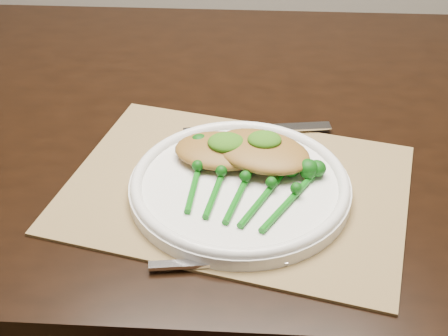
# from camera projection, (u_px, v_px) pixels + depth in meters

# --- Properties ---
(dining_table) EXTENTS (1.62, 0.93, 0.75)m
(dining_table) POSITION_uv_depth(u_px,v_px,m) (232.00, 273.00, 1.25)
(dining_table) COLOR black
(dining_table) RESTS_ON ground
(placemat) EXTENTS (0.52, 0.43, 0.00)m
(placemat) POSITION_uv_depth(u_px,v_px,m) (237.00, 188.00, 0.87)
(placemat) COLOR olive
(placemat) RESTS_ON dining_table
(dinner_plate) EXTENTS (0.30, 0.30, 0.03)m
(dinner_plate) POSITION_uv_depth(u_px,v_px,m) (240.00, 185.00, 0.85)
(dinner_plate) COLOR white
(dinner_plate) RESTS_ON placemat
(knife) EXTENTS (0.23, 0.06, 0.01)m
(knife) POSITION_uv_depth(u_px,v_px,m) (243.00, 130.00, 0.98)
(knife) COLOR silver
(knife) RESTS_ON placemat
(fork) EXTENTS (0.17, 0.04, 0.01)m
(fork) POSITION_uv_depth(u_px,v_px,m) (227.00, 262.00, 0.74)
(fork) COLOR silver
(fork) RESTS_ON placemat
(chicken_fillet_left) EXTENTS (0.14, 0.10, 0.03)m
(chicken_fillet_left) POSITION_uv_depth(u_px,v_px,m) (221.00, 151.00, 0.89)
(chicken_fillet_left) COLOR olive
(chicken_fillet_left) RESTS_ON dinner_plate
(chicken_fillet_right) EXTENTS (0.17, 0.15, 0.03)m
(chicken_fillet_right) POSITION_uv_depth(u_px,v_px,m) (261.00, 151.00, 0.87)
(chicken_fillet_right) COLOR olive
(chicken_fillet_right) RESTS_ON dinner_plate
(pesto_dollop_left) EXTENTS (0.05, 0.05, 0.02)m
(pesto_dollop_left) POSITION_uv_depth(u_px,v_px,m) (226.00, 143.00, 0.87)
(pesto_dollop_left) COLOR #1E4F0B
(pesto_dollop_left) RESTS_ON chicken_fillet_left
(pesto_dollop_right) EXTENTS (0.05, 0.04, 0.02)m
(pesto_dollop_right) POSITION_uv_depth(u_px,v_px,m) (265.00, 140.00, 0.87)
(pesto_dollop_right) COLOR #1E4F0B
(pesto_dollop_right) RESTS_ON chicken_fillet_right
(broccolini_bundle) EXTENTS (0.20, 0.21, 0.04)m
(broccolini_bundle) POSITION_uv_depth(u_px,v_px,m) (241.00, 191.00, 0.83)
(broccolini_bundle) COLOR #0C5D0F
(broccolini_bundle) RESTS_ON dinner_plate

